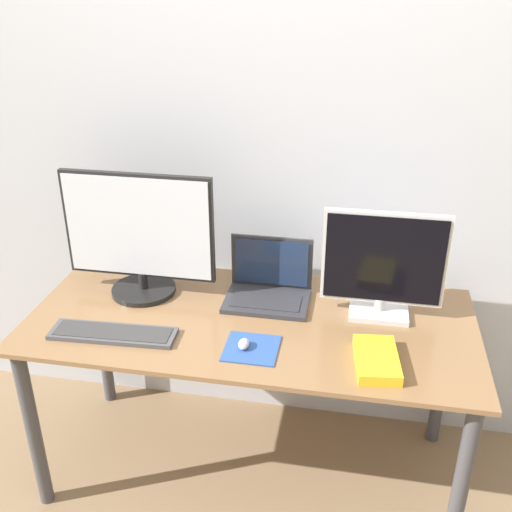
{
  "coord_description": "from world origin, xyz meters",
  "views": [
    {
      "loc": [
        0.36,
        -1.47,
        1.91
      ],
      "look_at": [
        0.01,
        0.42,
        0.97
      ],
      "focal_mm": 42.0,
      "sensor_mm": 36.0,
      "label": 1
    }
  ],
  "objects_px": {
    "book": "(377,360)",
    "laptop": "(269,285)",
    "monitor_left": "(139,236)",
    "keyboard": "(113,333)",
    "mouse": "(244,344)",
    "monitor_right": "(383,266)"
  },
  "relations": [
    {
      "from": "book",
      "to": "laptop",
      "type": "bearing_deg",
      "value": 138.89
    },
    {
      "from": "monitor_left",
      "to": "keyboard",
      "type": "distance_m",
      "value": 0.39
    },
    {
      "from": "mouse",
      "to": "book",
      "type": "bearing_deg",
      "value": -0.9
    },
    {
      "from": "monitor_right",
      "to": "keyboard",
      "type": "distance_m",
      "value": 0.99
    },
    {
      "from": "laptop",
      "to": "mouse",
      "type": "xyz_separation_m",
      "value": [
        -0.03,
        -0.36,
        -0.04
      ]
    },
    {
      "from": "monitor_left",
      "to": "mouse",
      "type": "xyz_separation_m",
      "value": [
        0.47,
        -0.31,
        -0.22
      ]
    },
    {
      "from": "monitor_left",
      "to": "mouse",
      "type": "distance_m",
      "value": 0.61
    },
    {
      "from": "monitor_left",
      "to": "book",
      "type": "height_order",
      "value": "monitor_left"
    },
    {
      "from": "keyboard",
      "to": "laptop",
      "type": "bearing_deg",
      "value": 36.24
    },
    {
      "from": "mouse",
      "to": "monitor_right",
      "type": "bearing_deg",
      "value": 34.92
    },
    {
      "from": "monitor_left",
      "to": "book",
      "type": "relative_size",
      "value": 2.35
    },
    {
      "from": "laptop",
      "to": "keyboard",
      "type": "bearing_deg",
      "value": -143.76
    },
    {
      "from": "laptop",
      "to": "mouse",
      "type": "height_order",
      "value": "laptop"
    },
    {
      "from": "book",
      "to": "monitor_right",
      "type": "bearing_deg",
      "value": 88.92
    },
    {
      "from": "keyboard",
      "to": "mouse",
      "type": "xyz_separation_m",
      "value": [
        0.47,
        0.01,
        0.01
      ]
    },
    {
      "from": "mouse",
      "to": "keyboard",
      "type": "bearing_deg",
      "value": -179.36
    },
    {
      "from": "monitor_right",
      "to": "mouse",
      "type": "xyz_separation_m",
      "value": [
        -0.45,
        -0.31,
        -0.18
      ]
    },
    {
      "from": "laptop",
      "to": "book",
      "type": "distance_m",
      "value": 0.56
    },
    {
      "from": "mouse",
      "to": "book",
      "type": "xyz_separation_m",
      "value": [
        0.44,
        -0.01,
        -0.0
      ]
    },
    {
      "from": "laptop",
      "to": "keyboard",
      "type": "distance_m",
      "value": 0.61
    },
    {
      "from": "monitor_left",
      "to": "keyboard",
      "type": "height_order",
      "value": "monitor_left"
    },
    {
      "from": "laptop",
      "to": "book",
      "type": "xyz_separation_m",
      "value": [
        0.42,
        -0.36,
        -0.04
      ]
    }
  ]
}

